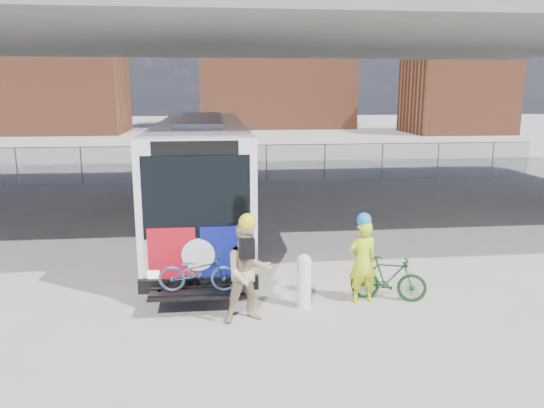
{
  "coord_description": "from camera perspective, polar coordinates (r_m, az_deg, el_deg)",
  "views": [
    {
      "loc": [
        -1.63,
        -14.31,
        4.53
      ],
      "look_at": [
        -0.14,
        -0.86,
        1.6
      ],
      "focal_mm": 35.0,
      "sensor_mm": 36.0,
      "label": 1
    }
  ],
  "objects": [
    {
      "name": "ground",
      "position": [
        15.1,
        0.15,
        -5.24
      ],
      "size": [
        160.0,
        160.0,
        0.0
      ],
      "primitive_type": "plane",
      "color": "#9E9991",
      "rests_on": "ground"
    },
    {
      "name": "bus",
      "position": [
        17.11,
        -7.54,
        3.98
      ],
      "size": [
        2.67,
        12.9,
        3.69
      ],
      "color": "silver",
      "rests_on": "ground"
    },
    {
      "name": "overpass",
      "position": [
        18.49,
        -1.32,
        18.48
      ],
      "size": [
        40.0,
        16.0,
        7.95
      ],
      "color": "#605E59",
      "rests_on": "ground"
    },
    {
      "name": "chainlink_fence",
      "position": [
        26.54,
        -2.79,
        5.49
      ],
      "size": [
        30.0,
        0.06,
        30.0
      ],
      "color": "gray",
      "rests_on": "ground"
    },
    {
      "name": "brick_buildings",
      "position": [
        62.6,
        -3.82,
        13.01
      ],
      "size": [
        54.0,
        22.0,
        12.0
      ],
      "color": "brown",
      "rests_on": "ground"
    },
    {
      "name": "smokestack",
      "position": [
        71.49,
        6.67,
        18.55
      ],
      "size": [
        2.2,
        2.2,
        25.0
      ],
      "primitive_type": "cylinder",
      "color": "brown",
      "rests_on": "ground"
    },
    {
      "name": "bollard",
      "position": [
        11.27,
        3.46,
        -8.05
      ],
      "size": [
        0.31,
        0.31,
        1.17
      ],
      "color": "silver",
      "rests_on": "ground"
    },
    {
      "name": "cyclist_hivis",
      "position": [
        11.61,
        9.72,
        -5.87
      ],
      "size": [
        0.73,
        0.54,
        1.99
      ],
      "rotation": [
        0.0,
        0.0,
        3.32
      ],
      "color": "#C6E017",
      "rests_on": "ground"
    },
    {
      "name": "cyclist_tan",
      "position": [
        10.48,
        -2.59,
        -7.23
      ],
      "size": [
        1.11,
        0.95,
        2.21
      ],
      "rotation": [
        0.0,
        0.0,
        0.21
      ],
      "color": "tan",
      "rests_on": "ground"
    },
    {
      "name": "bike_parked",
      "position": [
        11.94,
        12.42,
        -7.84
      ],
      "size": [
        1.71,
        0.97,
        0.99
      ],
      "primitive_type": "imported",
      "rotation": [
        0.0,
        0.0,
        1.24
      ],
      "color": "#133E13",
      "rests_on": "ground"
    }
  ]
}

